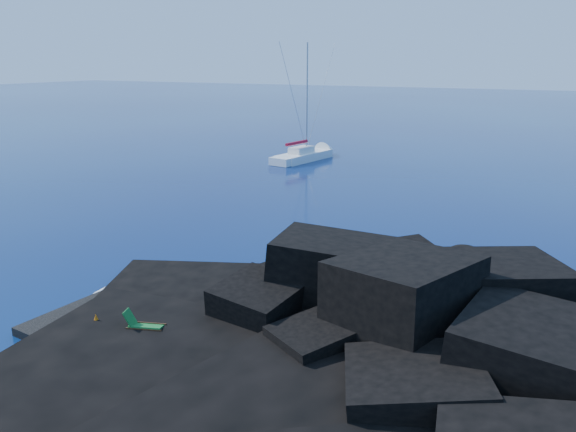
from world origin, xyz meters
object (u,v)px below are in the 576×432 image
sailboat (304,160)px  sunbather (121,318)px  deck_chair (146,322)px  marker_cone (96,320)px

sailboat → sunbather: size_ratio=6.84×
sailboat → deck_chair: bearing=-62.8°
deck_chair → sunbather: deck_chair is taller
sunbather → marker_cone: 0.93m
sailboat → marker_cone: sailboat is taller
marker_cone → deck_chair: bearing=11.2°
marker_cone → sunbather: bearing=51.8°
sailboat → deck_chair: 39.88m
deck_chair → sunbather: size_ratio=0.81×
sunbather → deck_chair: bearing=-39.7°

